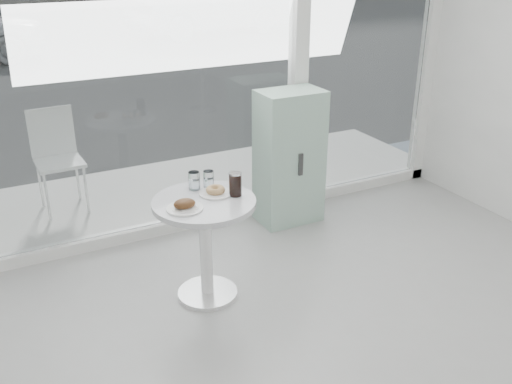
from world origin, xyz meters
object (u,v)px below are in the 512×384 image
mint_cabinet (289,158)px  water_tumbler_a (194,182)px  water_tumbler_b (209,180)px  plate_donut (216,191)px  cola_glass (235,185)px  car_silver (210,6)px  main_table (205,229)px  patio_chair (57,153)px  plate_fritter (185,205)px

mint_cabinet → water_tumbler_a: (-1.15, -0.62, 0.22)m
mint_cabinet → water_tumbler_a: 1.33m
water_tumbler_a → water_tumbler_b: size_ratio=1.06×
plate_donut → water_tumbler_a: size_ratio=1.77×
mint_cabinet → water_tumbler_b: bearing=-148.8°
plate_donut → cola_glass: 0.16m
mint_cabinet → car_silver: (3.90, 10.99, 0.14)m
main_table → patio_chair: 2.08m
mint_cabinet → car_silver: size_ratio=0.27×
main_table → plate_fritter: 0.30m
main_table → water_tumbler_a: size_ratio=5.84×
water_tumbler_a → main_table: bearing=-93.7°
plate_fritter → cola_glass: size_ratio=1.45×
mint_cabinet → car_silver: bearing=70.6°
patio_chair → plate_fritter: (0.51, -2.04, 0.21)m
plate_fritter → cola_glass: (0.39, 0.05, 0.05)m
water_tumbler_a → mint_cabinet: bearing=28.1°
car_silver → water_tumbler_b: (-4.95, -11.62, 0.07)m
main_table → patio_chair: patio_chair is taller
car_silver → plate_donut: size_ratio=19.59×
main_table → water_tumbler_b: (0.12, 0.20, 0.27)m
plate_fritter → car_silver: bearing=66.2°
mint_cabinet → plate_donut: size_ratio=5.25×
plate_fritter → main_table: bearing=23.5°
main_table → mint_cabinet: (1.17, 0.83, 0.06)m
mint_cabinet → main_table: bearing=-144.5°
plate_donut → water_tumbler_a: 0.18m
water_tumbler_b → cola_glass: (0.11, -0.22, 0.03)m
mint_cabinet → cola_glass: (-0.94, -0.85, 0.24)m
mint_cabinet → plate_donut: mint_cabinet is taller
plate_donut → water_tumbler_b: bearing=87.6°
water_tumbler_a → cola_glass: cola_glass is taller
plate_donut → cola_glass: cola_glass is taller
plate_donut → cola_glass: bearing=-36.3°
main_table → patio_chair: (-0.68, 1.97, 0.04)m
plate_donut → mint_cabinet: bearing=36.0°
plate_fritter → cola_glass: cola_glass is taller
water_tumbler_a → plate_donut: bearing=-56.0°
car_silver → cola_glass: car_silver is taller
car_silver → cola_glass: size_ratio=26.95×
patio_chair → plate_donut: (0.79, -1.91, 0.20)m
main_table → water_tumbler_b: size_ratio=6.22×
main_table → cola_glass: 0.38m
plate_fritter → water_tumbler_a: water_tumbler_a is taller
mint_cabinet → cola_glass: 1.29m
patio_chair → plate_donut: bearing=-69.1°
main_table → car_silver: bearing=66.8°
car_silver → mint_cabinet: bearing=150.8°
mint_cabinet → cola_glass: bearing=-137.6°
patio_chair → car_silver: bearing=58.1°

